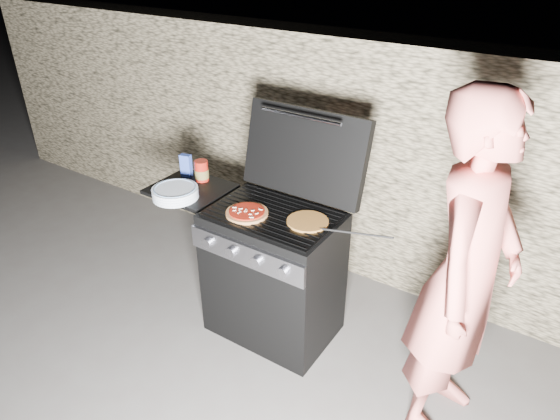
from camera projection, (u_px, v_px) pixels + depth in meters
The scene contains 10 objects.
ground at pixel (274, 327), 3.47m from camera, with size 50.00×50.00×0.00m, color #494441.
stone_wall at pixel (350, 157), 3.79m from camera, with size 8.00×0.35×1.80m, color tan.
gas_grill at pixel (243, 262), 3.36m from camera, with size 1.34×0.79×0.91m, color black, non-canonical shape.
pizza_topped at pixel (247, 212), 3.00m from camera, with size 0.26×0.26×0.03m, color tan, non-canonical shape.
pizza_plain at pixel (308, 221), 2.92m from camera, with size 0.25×0.25×0.01m, color #BB7B33.
sauce_jar at pixel (202, 171), 3.41m from camera, with size 0.09×0.09×0.14m, color #A01A0F.
blue_carton at pixel (186, 166), 3.46m from camera, with size 0.07×0.04×0.16m, color #304BB4.
plate_stack at pixel (175, 193), 3.20m from camera, with size 0.30×0.30×0.07m, color white.
person at pixel (466, 278), 2.41m from camera, with size 0.69×0.45×1.89m, color #DA6960.
tongs at pixel (354, 233), 2.74m from camera, with size 0.01×0.01×0.45m, color black.
Camera 1 is at (1.47, -2.17, 2.41)m, focal length 32.00 mm.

